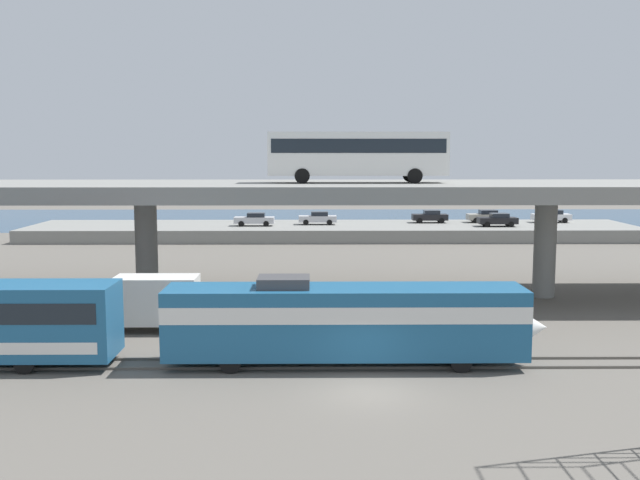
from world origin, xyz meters
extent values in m
plane|color=#605B54|center=(0.00, 0.00, 0.00)|extent=(260.00, 260.00, 0.00)
cube|color=#59544C|center=(0.00, 3.24, 0.06)|extent=(110.00, 0.12, 0.12)
cube|color=#59544C|center=(0.00, 4.76, 0.06)|extent=(110.00, 0.12, 0.12)
cube|color=#1E5984|center=(-0.79, 4.00, 2.08)|extent=(16.68, 3.00, 3.20)
cube|color=silver|center=(-0.79, 4.00, 2.66)|extent=(16.68, 3.04, 0.77)
cone|color=silver|center=(7.55, 4.00, 1.76)|extent=(2.27, 2.85, 2.85)
cube|color=black|center=(5.85, 4.00, 2.98)|extent=(2.27, 2.70, 1.02)
cube|color=#3F3F42|center=(-3.63, 4.00, 3.93)|extent=(2.40, 1.80, 0.50)
cylinder|color=black|center=(4.43, 5.35, 0.48)|extent=(0.96, 0.18, 0.96)
cylinder|color=black|center=(4.43, 2.65, 0.48)|extent=(0.96, 0.18, 0.96)
cylinder|color=black|center=(-6.00, 5.35, 0.48)|extent=(0.96, 0.18, 0.96)
cylinder|color=black|center=(-6.00, 2.65, 0.48)|extent=(0.96, 0.18, 0.96)
cylinder|color=black|center=(-15.24, 5.35, 0.46)|extent=(0.92, 0.18, 0.92)
cylinder|color=black|center=(-15.24, 2.65, 0.46)|extent=(0.92, 0.18, 0.92)
cube|color=gray|center=(0.00, 20.00, 7.29)|extent=(96.00, 12.07, 1.08)
cylinder|color=gray|center=(-13.60, 20.00, 3.37)|extent=(1.50, 1.50, 6.75)
cylinder|color=gray|center=(13.60, 20.00, 3.37)|extent=(1.50, 1.50, 6.75)
cube|color=silver|center=(0.75, 20.15, 9.78)|extent=(12.00, 2.55, 2.90)
cube|color=black|center=(0.75, 20.15, 10.30)|extent=(11.52, 2.59, 0.93)
cube|color=black|center=(6.70, 20.15, 10.12)|extent=(0.08, 2.30, 1.74)
cylinder|color=black|center=(4.47, 21.36, 8.33)|extent=(1.00, 0.26, 1.00)
cylinder|color=black|center=(4.47, 18.94, 8.33)|extent=(1.00, 0.26, 1.00)
cylinder|color=black|center=(-2.97, 21.36, 8.33)|extent=(1.00, 0.26, 1.00)
cylinder|color=black|center=(-2.97, 18.94, 8.33)|extent=(1.00, 0.26, 1.00)
cube|color=maroon|center=(-14.49, 10.70, 1.44)|extent=(2.00, 2.30, 2.00)
cube|color=silver|center=(-10.99, 10.70, 1.74)|extent=(4.60, 2.30, 2.60)
cylinder|color=black|center=(-14.20, 9.61, 0.44)|extent=(0.88, 0.28, 0.88)
cylinder|color=black|center=(-14.20, 11.79, 0.44)|extent=(0.88, 0.28, 0.88)
cylinder|color=black|center=(-9.98, 9.61, 0.44)|extent=(0.88, 0.28, 0.88)
cylinder|color=black|center=(-9.98, 11.79, 0.44)|extent=(0.88, 0.28, 0.88)
cube|color=gray|center=(0.00, 55.00, 0.73)|extent=(69.56, 12.79, 1.46)
cube|color=black|center=(11.70, 57.41, 2.13)|extent=(4.17, 1.74, 0.70)
cube|color=#1E232B|center=(11.91, 57.41, 2.72)|extent=(1.84, 1.53, 0.48)
cylinder|color=black|center=(10.41, 56.59, 1.78)|extent=(0.64, 0.20, 0.64)
cylinder|color=black|center=(10.41, 58.24, 1.78)|extent=(0.64, 0.20, 0.64)
cylinder|color=black|center=(12.99, 56.59, 1.78)|extent=(0.64, 0.20, 0.64)
cylinder|color=black|center=(12.99, 58.24, 1.78)|extent=(0.64, 0.20, 0.64)
cube|color=#9E998C|center=(18.53, 57.70, 2.13)|extent=(4.55, 1.86, 0.70)
cube|color=#1E232B|center=(18.76, 57.70, 2.72)|extent=(2.00, 1.64, 0.48)
cylinder|color=black|center=(17.12, 56.81, 1.78)|extent=(0.64, 0.20, 0.64)
cylinder|color=black|center=(17.12, 58.58, 1.78)|extent=(0.64, 0.20, 0.64)
cylinder|color=black|center=(19.94, 56.81, 1.78)|extent=(0.64, 0.20, 0.64)
cylinder|color=black|center=(19.94, 58.58, 1.78)|extent=(0.64, 0.20, 0.64)
cube|color=#B7B7BC|center=(-1.72, 55.36, 2.13)|extent=(4.39, 1.73, 0.70)
cube|color=#1E232B|center=(-1.50, 55.36, 2.72)|extent=(1.93, 1.52, 0.48)
cylinder|color=black|center=(-3.08, 54.54, 1.78)|extent=(0.64, 0.20, 0.64)
cylinder|color=black|center=(-3.08, 56.18, 1.78)|extent=(0.64, 0.20, 0.64)
cylinder|color=black|center=(-0.36, 54.54, 1.78)|extent=(0.64, 0.20, 0.64)
cylinder|color=black|center=(-0.36, 56.18, 1.78)|extent=(0.64, 0.20, 0.64)
cube|color=#B7B7BC|center=(-8.99, 53.88, 2.13)|extent=(4.54, 1.74, 0.70)
cube|color=#1E232B|center=(-8.76, 53.88, 2.72)|extent=(2.00, 1.53, 0.48)
cylinder|color=black|center=(-10.39, 53.05, 1.78)|extent=(0.64, 0.20, 0.64)
cylinder|color=black|center=(-10.39, 54.70, 1.78)|extent=(0.64, 0.20, 0.64)
cylinder|color=black|center=(-7.58, 53.05, 1.78)|extent=(0.64, 0.20, 0.64)
cylinder|color=black|center=(-7.58, 54.70, 1.78)|extent=(0.64, 0.20, 0.64)
cube|color=silver|center=(26.32, 57.61, 2.13)|extent=(4.48, 1.74, 0.70)
cube|color=#1E232B|center=(26.55, 57.61, 2.72)|extent=(1.97, 1.53, 0.48)
cylinder|color=black|center=(24.93, 56.78, 1.78)|extent=(0.64, 0.20, 0.64)
cylinder|color=black|center=(24.93, 58.44, 1.78)|extent=(0.64, 0.20, 0.64)
cylinder|color=black|center=(27.71, 56.78, 1.78)|extent=(0.64, 0.20, 0.64)
cylinder|color=black|center=(27.71, 58.44, 1.78)|extent=(0.64, 0.20, 0.64)
cube|color=black|center=(18.70, 53.02, 2.13)|extent=(4.36, 1.88, 0.70)
cube|color=#1E232B|center=(18.92, 53.02, 2.72)|extent=(1.92, 1.66, 0.48)
cylinder|color=black|center=(17.35, 52.12, 1.78)|extent=(0.64, 0.20, 0.64)
cylinder|color=black|center=(17.35, 53.91, 1.78)|extent=(0.64, 0.20, 0.64)
cylinder|color=black|center=(20.05, 52.12, 1.78)|extent=(0.64, 0.20, 0.64)
cylinder|color=black|center=(20.05, 53.91, 1.78)|extent=(0.64, 0.20, 0.64)
cube|color=navy|center=(0.00, 78.00, 0.00)|extent=(140.00, 36.00, 0.01)
camera|label=1|loc=(-2.27, -29.28, 9.94)|focal=40.99mm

